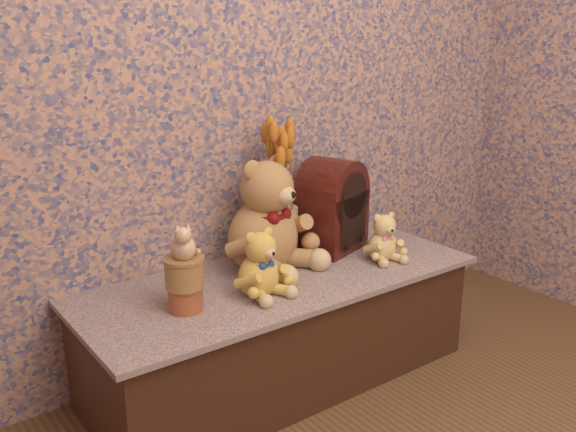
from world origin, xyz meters
The scene contains 10 objects.
display_shelf centered at (0.00, 1.21, 0.21)m, with size 1.47×0.60×0.41m, color #36496F.
teddy_large centered at (0.01, 1.33, 0.64)m, with size 0.36×0.43×0.45m, color #AC7A42, non-canonical shape.
teddy_medium centered at (-0.14, 1.13, 0.53)m, with size 0.19×0.23×0.24m, color gold, non-canonical shape.
teddy_small centered at (0.42, 1.12, 0.51)m, with size 0.16×0.19×0.20m, color tan, non-canonical shape.
cathedral_radio centered at (0.34, 1.33, 0.60)m, with size 0.27×0.19×0.37m, color #360F09, non-canonical shape.
ceramic_vase centered at (0.11, 1.35, 0.52)m, with size 0.13×0.13×0.21m, color tan.
dried_stalks centered at (0.11, 1.35, 0.83)m, with size 0.21×0.21×0.41m, color #C6691F, non-canonical shape.
biscuit_tin_lower centered at (-0.40, 1.16, 0.45)m, with size 0.11×0.11×0.08m, color #AD6F32.
biscuit_tin_upper centered at (-0.40, 1.16, 0.54)m, with size 0.12×0.12×0.10m, color tan.
cat_figurine centered at (-0.40, 1.16, 0.65)m, with size 0.09×0.10×0.12m, color silver, non-canonical shape.
Camera 1 is at (-1.23, -0.51, 1.28)m, focal length 39.28 mm.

